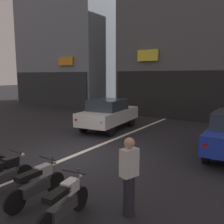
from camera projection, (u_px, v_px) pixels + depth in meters
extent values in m
plane|color=#232328|center=(73.00, 156.00, 8.86)|extent=(120.00, 120.00, 0.00)
cube|color=silver|center=(145.00, 127.00, 13.84)|extent=(0.20, 18.00, 0.01)
cube|color=gray|center=(75.00, 29.00, 25.61)|extent=(9.65, 7.77, 15.45)
cube|color=#292C30|center=(49.00, 89.00, 23.26)|extent=(9.26, 0.10, 3.20)
cube|color=orange|center=(66.00, 61.00, 21.55)|extent=(1.63, 0.16, 0.73)
cube|color=#56565B|center=(204.00, 44.00, 18.87)|extent=(10.47, 9.06, 10.67)
cube|color=black|center=(184.00, 96.00, 15.64)|extent=(10.05, 0.10, 3.20)
cube|color=yellow|center=(148.00, 55.00, 16.58)|extent=(1.49, 0.16, 0.76)
cylinder|color=black|center=(108.00, 119.00, 14.70)|extent=(0.25, 0.66, 0.64)
cylinder|color=black|center=(131.00, 121.00, 14.01)|extent=(0.25, 0.66, 0.64)
cylinder|color=black|center=(84.00, 127.00, 12.41)|extent=(0.25, 0.66, 0.64)
cylinder|color=black|center=(111.00, 130.00, 11.71)|extent=(0.25, 0.66, 0.64)
cube|color=silver|center=(109.00, 116.00, 13.14)|extent=(2.19, 4.26, 0.66)
cube|color=#2D3842|center=(108.00, 105.00, 12.92)|extent=(1.75, 2.12, 0.56)
cube|color=red|center=(76.00, 120.00, 11.67)|extent=(0.15, 0.07, 0.12)
cube|color=red|center=(102.00, 122.00, 11.04)|extent=(0.15, 0.07, 0.12)
cylinder|color=black|center=(219.00, 137.00, 10.27)|extent=(0.19, 0.64, 0.64)
cylinder|color=black|center=(206.00, 154.00, 8.10)|extent=(0.19, 0.64, 0.64)
cube|color=red|center=(205.00, 145.00, 7.39)|extent=(0.14, 0.06, 0.12)
cylinder|color=black|center=(24.00, 174.00, 6.60)|extent=(0.10, 0.52, 0.52)
cube|color=#38383D|center=(2.00, 178.00, 6.09)|extent=(0.24, 0.75, 0.22)
cube|color=black|center=(11.00, 162.00, 6.24)|extent=(0.24, 0.37, 0.24)
cylinder|color=#4C4C51|center=(18.00, 162.00, 6.43)|extent=(0.08, 0.24, 0.70)
cylinder|color=black|center=(15.00, 151.00, 6.32)|extent=(0.55, 0.06, 0.04)
sphere|color=silver|center=(22.00, 155.00, 6.50)|extent=(0.12, 0.12, 0.12)
cylinder|color=black|center=(56.00, 182.00, 6.08)|extent=(0.07, 0.52, 0.52)
cylinder|color=black|center=(15.00, 202.00, 5.13)|extent=(0.07, 0.52, 0.52)
cube|color=#38383D|center=(35.00, 188.00, 5.55)|extent=(0.21, 0.74, 0.22)
cube|color=black|center=(28.00, 176.00, 5.37)|extent=(0.23, 0.60, 0.12)
cube|color=#B2B5BA|center=(43.00, 170.00, 5.71)|extent=(0.22, 0.36, 0.24)
cylinder|color=#4C4C51|center=(51.00, 170.00, 5.90)|extent=(0.07, 0.24, 0.70)
cylinder|color=black|center=(47.00, 158.00, 5.79)|extent=(0.55, 0.04, 0.04)
sphere|color=silver|center=(54.00, 162.00, 5.98)|extent=(0.12, 0.12, 0.12)
cylinder|color=black|center=(80.00, 199.00, 5.28)|extent=(0.14, 0.52, 0.52)
cube|color=#38383D|center=(63.00, 208.00, 4.71)|extent=(0.30, 0.76, 0.22)
cube|color=black|center=(57.00, 194.00, 4.51)|extent=(0.30, 0.62, 0.12)
cube|color=silver|center=(70.00, 186.00, 4.89)|extent=(0.27, 0.39, 0.24)
cylinder|color=#4C4C51|center=(76.00, 185.00, 5.09)|extent=(0.10, 0.24, 0.70)
cylinder|color=black|center=(74.00, 172.00, 4.97)|extent=(0.55, 0.11, 0.04)
sphere|color=silver|center=(79.00, 175.00, 5.18)|extent=(0.12, 0.12, 0.12)
cylinder|color=#23232D|center=(129.00, 196.00, 5.06)|extent=(0.24, 0.24, 0.86)
cube|color=silver|center=(129.00, 162.00, 4.95)|extent=(0.32, 0.41, 0.58)
sphere|color=tan|center=(129.00, 143.00, 4.89)|extent=(0.22, 0.22, 0.22)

